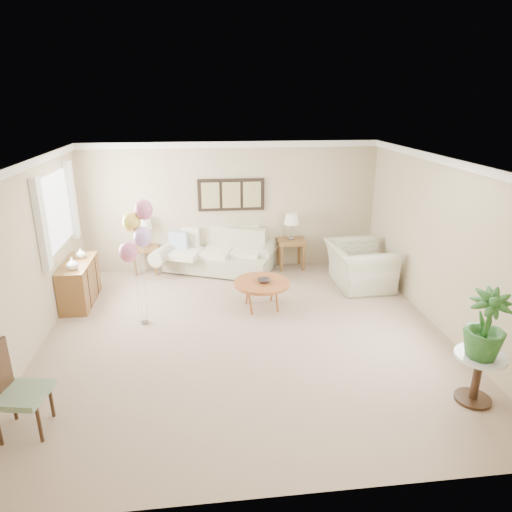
{
  "coord_description": "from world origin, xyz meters",
  "views": [
    {
      "loc": [
        -0.58,
        -6.13,
        3.41
      ],
      "look_at": [
        0.22,
        0.6,
        1.05
      ],
      "focal_mm": 32.0,
      "sensor_mm": 36.0,
      "label": 1
    }
  ],
  "objects_px": {
    "sofa": "(217,254)",
    "accent_chair": "(13,388)",
    "coffee_table": "(262,284)",
    "balloon_cluster": "(137,231)",
    "armchair": "(359,266)"
  },
  "relations": [
    {
      "from": "accent_chair",
      "to": "balloon_cluster",
      "type": "relative_size",
      "value": 0.52
    },
    {
      "from": "accent_chair",
      "to": "sofa",
      "type": "bearing_deg",
      "value": 63.45
    },
    {
      "from": "armchair",
      "to": "coffee_table",
      "type": "bearing_deg",
      "value": 109.68
    },
    {
      "from": "sofa",
      "to": "balloon_cluster",
      "type": "relative_size",
      "value": 1.36
    },
    {
      "from": "coffee_table",
      "to": "accent_chair",
      "type": "xyz_separation_m",
      "value": [
        -2.98,
        -2.72,
        0.09
      ]
    },
    {
      "from": "armchair",
      "to": "balloon_cluster",
      "type": "bearing_deg",
      "value": 103.82
    },
    {
      "from": "coffee_table",
      "to": "accent_chair",
      "type": "distance_m",
      "value": 4.03
    },
    {
      "from": "armchair",
      "to": "accent_chair",
      "type": "height_order",
      "value": "accent_chair"
    },
    {
      "from": "sofa",
      "to": "accent_chair",
      "type": "height_order",
      "value": "accent_chair"
    },
    {
      "from": "sofa",
      "to": "coffee_table",
      "type": "bearing_deg",
      "value": -70.12
    },
    {
      "from": "armchair",
      "to": "accent_chair",
      "type": "distance_m",
      "value": 6.04
    },
    {
      "from": "sofa",
      "to": "balloon_cluster",
      "type": "bearing_deg",
      "value": -119.74
    },
    {
      "from": "balloon_cluster",
      "to": "accent_chair",
      "type": "bearing_deg",
      "value": -113.48
    },
    {
      "from": "sofa",
      "to": "coffee_table",
      "type": "height_order",
      "value": "sofa"
    },
    {
      "from": "coffee_table",
      "to": "balloon_cluster",
      "type": "bearing_deg",
      "value": -170.91
    }
  ]
}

